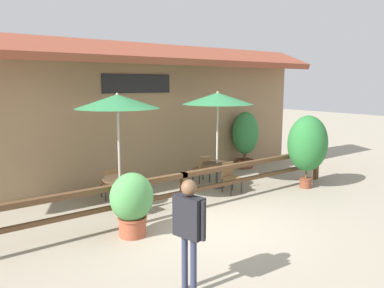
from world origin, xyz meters
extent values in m
plane|color=#9E937F|center=(0.00, 0.00, 0.00)|extent=(60.00, 60.00, 0.00)
cube|color=#997A56|center=(0.00, 4.20, 1.80)|extent=(14.00, 0.40, 3.60)
cube|color=brown|center=(0.00, 3.65, 3.88)|extent=(14.28, 1.48, 0.70)
cube|color=black|center=(0.42, 3.97, 3.00)|extent=(2.21, 0.04, 0.54)
cube|color=brown|center=(0.00, 1.05, 0.89)|extent=(10.40, 0.14, 0.11)
cube|color=brown|center=(0.00, 1.05, 0.47)|extent=(10.40, 0.10, 0.09)
cube|color=brown|center=(0.00, 1.05, 0.47)|extent=(0.14, 0.14, 0.95)
cube|color=brown|center=(5.13, 1.05, 0.47)|extent=(0.14, 0.14, 0.95)
cylinder|color=#B7B2A8|center=(-1.01, 2.34, 1.24)|extent=(0.06, 0.06, 2.47)
cone|color=#33844C|center=(-1.01, 2.34, 2.59)|extent=(2.02, 2.02, 0.33)
sphere|color=#B2ADA3|center=(-1.01, 2.34, 2.75)|extent=(0.07, 0.07, 0.07)
cylinder|color=#4C3826|center=(-1.01, 2.34, 0.69)|extent=(0.84, 0.84, 0.05)
cylinder|color=#333333|center=(-1.01, 2.34, 0.33)|extent=(0.07, 0.07, 0.66)
cylinder|color=#333333|center=(-1.01, 2.34, 0.01)|extent=(0.46, 0.46, 0.03)
cube|color=olive|center=(-1.04, 1.62, 0.42)|extent=(0.49, 0.49, 0.05)
cube|color=olive|center=(-1.07, 1.80, 0.64)|extent=(0.40, 0.11, 0.40)
cylinder|color=#2D2D2D|center=(-1.19, 1.40, 0.20)|extent=(0.04, 0.04, 0.39)
cylinder|color=#2D2D2D|center=(-0.82, 1.46, 0.20)|extent=(0.04, 0.04, 0.39)
cylinder|color=#2D2D2D|center=(-1.26, 1.77, 0.20)|extent=(0.04, 0.04, 0.39)
cylinder|color=#2D2D2D|center=(-0.89, 1.84, 0.20)|extent=(0.04, 0.04, 0.39)
cube|color=olive|center=(-0.95, 3.07, 0.42)|extent=(0.47, 0.47, 0.05)
cube|color=olive|center=(-0.97, 2.88, 0.64)|extent=(0.40, 0.09, 0.40)
cylinder|color=#2D2D2D|center=(-0.73, 3.23, 0.20)|extent=(0.04, 0.04, 0.39)
cylinder|color=#2D2D2D|center=(-1.11, 3.28, 0.20)|extent=(0.04, 0.04, 0.39)
cylinder|color=#2D2D2D|center=(-0.79, 2.85, 0.20)|extent=(0.04, 0.04, 0.39)
cylinder|color=#2D2D2D|center=(-1.16, 2.90, 0.20)|extent=(0.04, 0.04, 0.39)
cylinder|color=#B7B2A8|center=(2.03, 2.23, 1.24)|extent=(0.06, 0.06, 2.47)
cone|color=#33844C|center=(2.03, 2.23, 2.59)|extent=(2.02, 2.02, 0.33)
sphere|color=#B2ADA3|center=(2.03, 2.23, 2.75)|extent=(0.07, 0.07, 0.07)
cylinder|color=#4C3826|center=(2.03, 2.23, 0.69)|extent=(0.84, 0.84, 0.05)
cylinder|color=#333333|center=(2.03, 2.23, 0.33)|extent=(0.07, 0.07, 0.66)
cylinder|color=#333333|center=(2.03, 2.23, 0.01)|extent=(0.46, 0.46, 0.03)
cube|color=olive|center=(1.96, 1.51, 0.42)|extent=(0.43, 0.43, 0.05)
cube|color=olive|center=(1.97, 1.70, 0.64)|extent=(0.40, 0.05, 0.40)
cylinder|color=#2D2D2D|center=(1.77, 1.33, 0.20)|extent=(0.04, 0.04, 0.39)
cylinder|color=#2D2D2D|center=(2.15, 1.32, 0.20)|extent=(0.04, 0.04, 0.39)
cylinder|color=#2D2D2D|center=(1.78, 1.71, 0.20)|extent=(0.04, 0.04, 0.39)
cylinder|color=#2D2D2D|center=(2.16, 1.70, 0.20)|extent=(0.04, 0.04, 0.39)
cube|color=olive|center=(2.00, 2.94, 0.42)|extent=(0.46, 0.46, 0.05)
cube|color=olive|center=(1.98, 2.75, 0.64)|extent=(0.40, 0.08, 0.40)
cylinder|color=#2D2D2D|center=(2.21, 3.11, 0.20)|extent=(0.04, 0.04, 0.39)
cylinder|color=#2D2D2D|center=(1.83, 3.15, 0.20)|extent=(0.04, 0.04, 0.39)
cylinder|color=#2D2D2D|center=(2.17, 2.73, 0.20)|extent=(0.04, 0.04, 0.39)
cylinder|color=#2D2D2D|center=(1.79, 2.77, 0.20)|extent=(0.04, 0.04, 0.39)
cylinder|color=brown|center=(4.05, 0.61, 0.14)|extent=(0.33, 0.33, 0.29)
cylinder|color=brown|center=(4.05, 0.61, 0.27)|extent=(0.36, 0.36, 0.04)
cylinder|color=brown|center=(4.05, 0.61, 0.53)|extent=(0.06, 0.06, 0.48)
ellipsoid|color=#287033|center=(4.05, 0.61, 1.31)|extent=(1.20, 1.08, 1.61)
cylinder|color=#9E4C33|center=(-1.64, 0.51, 0.19)|extent=(0.54, 0.54, 0.39)
cylinder|color=#9E4C33|center=(-1.64, 0.51, 0.37)|extent=(0.58, 0.58, 0.04)
ellipsoid|color=#4C934C|center=(-1.64, 0.51, 0.80)|extent=(0.88, 0.79, 0.97)
cylinder|color=brown|center=(4.47, 3.55, 0.15)|extent=(0.59, 0.59, 0.31)
cylinder|color=brown|center=(4.47, 3.55, 0.29)|extent=(0.64, 0.64, 0.04)
cylinder|color=brown|center=(4.47, 3.55, 0.53)|extent=(0.11, 0.11, 0.45)
ellipsoid|color=#338442|center=(4.47, 3.55, 1.26)|extent=(0.97, 0.88, 1.51)
cylinder|color=#2D334C|center=(-1.94, -1.71, 0.42)|extent=(0.09, 0.09, 0.85)
cylinder|color=#2D334C|center=(-1.90, -1.88, 0.42)|extent=(0.09, 0.09, 0.85)
cube|color=black|center=(-1.92, -1.80, 1.15)|extent=(0.30, 0.49, 0.60)
cylinder|color=black|center=(-1.98, -1.54, 1.15)|extent=(0.07, 0.07, 0.57)
cylinder|color=black|center=(-1.86, -2.05, 1.15)|extent=(0.07, 0.07, 0.57)
sphere|color=brown|center=(-1.92, -1.80, 1.57)|extent=(0.23, 0.23, 0.23)
camera|label=1|loc=(-4.92, -5.90, 3.02)|focal=35.00mm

